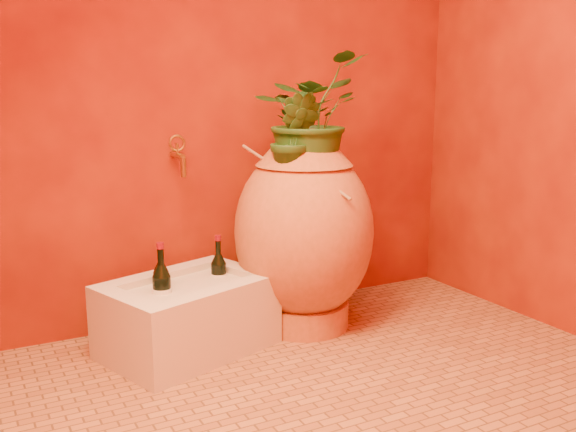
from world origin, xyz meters
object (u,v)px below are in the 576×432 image
amphora (304,231)px  wine_bottle_c (219,276)px  wine_bottle_a (162,292)px  wall_tap (178,154)px  wine_bottle_b (161,285)px  stone_basin (188,317)px

amphora → wine_bottle_c: amphora is taller
wine_bottle_a → wall_tap: bearing=58.0°
amphora → wall_tap: (-0.51, 0.26, 0.37)m
wine_bottle_b → amphora: bearing=-6.1°
stone_basin → wine_bottle_c: size_ratio=2.71×
stone_basin → wine_bottle_a: 0.19m
amphora → stone_basin: size_ratio=1.17×
wall_tap → wine_bottle_b: bearing=-130.6°
stone_basin → wine_bottle_b: bearing=131.3°
amphora → wall_tap: size_ratio=5.06×
amphora → wine_bottle_a: 0.73m
stone_basin → wine_bottle_b: 0.18m
amphora → wall_tap: bearing=153.6°
wine_bottle_b → stone_basin: bearing=-48.7°
stone_basin → amphora: bearing=2.2°
wine_bottle_a → wine_bottle_b: 0.13m
amphora → stone_basin: bearing=-177.8°
amphora → wine_bottle_b: amphora is taller
wine_bottle_a → wall_tap: (0.19, 0.31, 0.54)m
stone_basin → wine_bottle_a: size_ratio=2.47×
wine_bottle_c → wall_tap: 0.59m
stone_basin → wine_bottle_c: wine_bottle_c is taller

